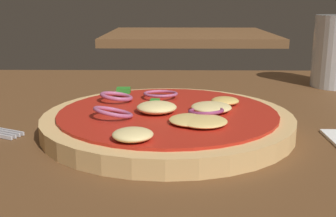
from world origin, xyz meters
TOP-DOWN VIEW (x-y plane):
  - dining_table at (0.00, 0.00)m, footprint 1.45×0.84m
  - pizza at (-0.02, 0.00)m, footprint 0.28×0.28m
  - background_table at (0.05, 1.46)m, footprint 0.72×0.68m

SIDE VIEW (x-z plane):
  - dining_table at x=0.00m, z-range 0.00..0.03m
  - background_table at x=0.05m, z-range 0.00..0.03m
  - pizza at x=-0.02m, z-range 0.03..0.06m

